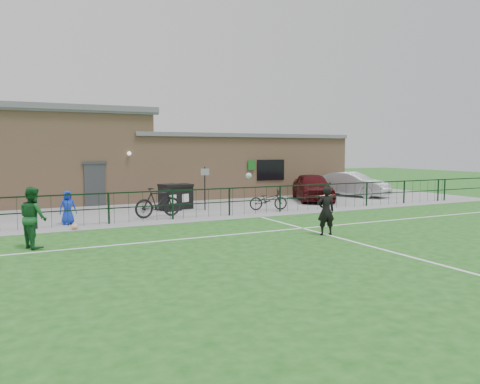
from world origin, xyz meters
name	(u,v)px	position (x,y,z in m)	size (l,w,h in m)	color
ground	(326,257)	(0.00, 0.00, 0.00)	(90.00, 90.00, 0.00)	#195017
paving_strip	(167,203)	(0.00, 13.50, 0.01)	(34.00, 13.00, 0.02)	gray
pitch_line_touch	(209,218)	(0.00, 7.80, 0.00)	(28.00, 0.10, 0.01)	white
pitch_line_mid	(253,233)	(0.00, 4.00, 0.00)	(28.00, 0.10, 0.01)	white
pitch_line_perp	(384,250)	(2.00, 0.00, 0.00)	(0.10, 16.00, 0.01)	white
perimeter_fence	(207,203)	(0.00, 8.00, 0.60)	(28.00, 0.10, 1.20)	black
wheelie_bin_left	(182,197)	(0.01, 11.09, 0.56)	(0.71, 0.81, 1.08)	black
wheelie_bin_right	(170,198)	(-0.76, 10.66, 0.58)	(0.74, 0.84, 1.12)	black
sign_post	(205,189)	(0.71, 10.01, 1.02)	(0.06, 0.06, 2.00)	black
car_maroon	(313,187)	(7.46, 11.11, 0.77)	(1.76, 4.38, 1.49)	#460C10
car_silver	(352,184)	(11.00, 12.07, 0.74)	(1.52, 4.37, 1.44)	#B8BBC1
bicycle_d	(158,202)	(-1.85, 8.83, 0.63)	(0.58, 2.04, 1.23)	black
bicycle_e	(268,200)	(3.38, 8.84, 0.48)	(0.61, 1.76, 0.92)	black
spectator_child	(68,208)	(-5.39, 8.55, 0.65)	(0.62, 0.40, 1.26)	#1535C5
goalkeeper_kick	(323,210)	(1.90, 2.67, 0.83)	(1.50, 3.81, 1.92)	black
outfield_player	(33,217)	(-6.75, 4.67, 0.88)	(0.85, 0.66, 1.76)	#185627
ball_ground	(75,227)	(-5.32, 7.23, 0.12)	(0.24, 0.24, 0.24)	silver
clubhouse	(135,160)	(-0.88, 16.50, 2.22)	(24.25, 5.40, 4.96)	tan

